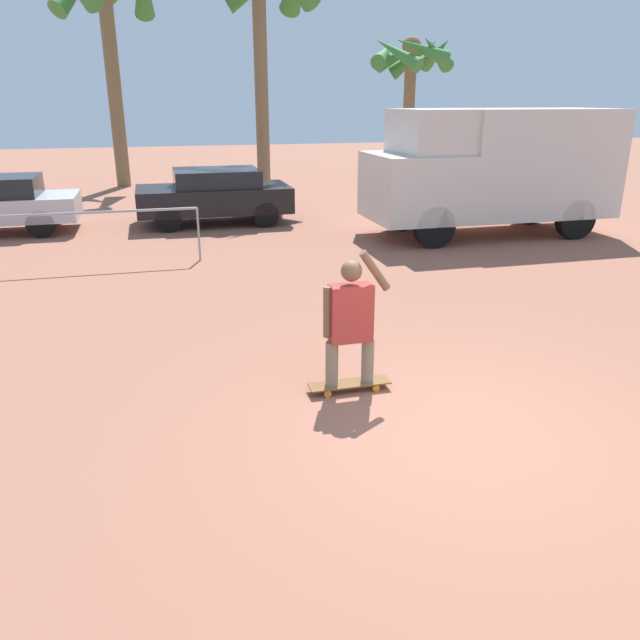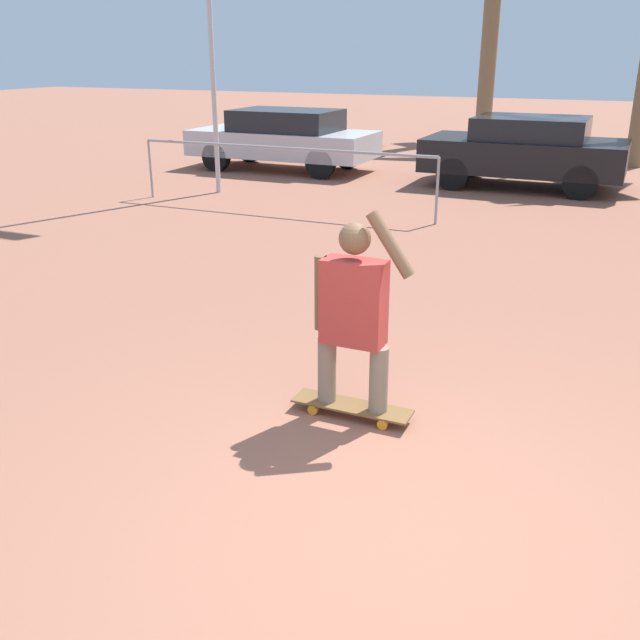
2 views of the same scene
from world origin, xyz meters
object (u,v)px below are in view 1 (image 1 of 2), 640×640
at_px(camper_van, 494,167).
at_px(parked_car_black, 215,195).
at_px(skateboard, 349,384).
at_px(person_skateboarder, 351,316).
at_px(palm_tree_near_van, 412,63).
at_px(palm_tree_far_left, 107,1).

bearing_deg(camper_van, parked_car_black, 153.57).
xyz_separation_m(skateboard, person_skateboarder, (-0.00, -0.00, 0.80)).
bearing_deg(parked_car_black, camper_van, -26.43).
xyz_separation_m(skateboard, palm_tree_near_van, (7.94, 17.63, 4.26)).
bearing_deg(palm_tree_near_van, palm_tree_far_left, 175.65).
relative_size(palm_tree_near_van, palm_tree_far_left, 0.69).
distance_m(camper_van, palm_tree_far_left, 14.87).
xyz_separation_m(camper_van, palm_tree_far_left, (-8.66, 11.19, 4.58)).
relative_size(parked_car_black, palm_tree_far_left, 0.50).
relative_size(camper_van, parked_car_black, 1.48).
bearing_deg(camper_van, palm_tree_far_left, 127.76).
height_order(parked_car_black, palm_tree_near_van, palm_tree_near_van).
bearing_deg(person_skateboarder, skateboard, 0.00).
distance_m(camper_van, palm_tree_near_van, 10.94).
bearing_deg(skateboard, camper_van, 51.49).
height_order(person_skateboarder, palm_tree_near_van, palm_tree_near_van).
bearing_deg(palm_tree_far_left, person_skateboarder, -81.12).
xyz_separation_m(skateboard, palm_tree_far_left, (-2.88, 18.45, 6.09)).
distance_m(skateboard, palm_tree_far_left, 19.64).
bearing_deg(skateboard, palm_tree_near_van, 65.76).
relative_size(person_skateboarder, palm_tree_near_van, 0.28).
height_order(skateboard, parked_car_black, parked_car_black).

